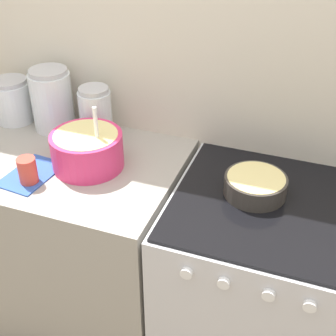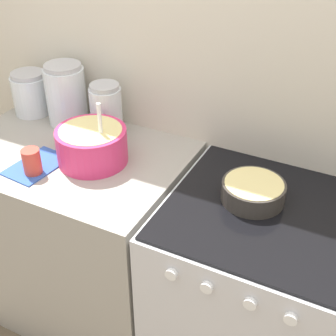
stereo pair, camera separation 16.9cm
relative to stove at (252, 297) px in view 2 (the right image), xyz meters
The scene contains 10 objects.
wall_back 0.91m from the stove, 135.03° to the left, with size 4.93×0.05×2.40m.
countertop_cabinet 0.84m from the stove, behind, with size 0.96×0.67×0.88m.
stove is the anchor object (origin of this frame).
mixing_bowl 0.88m from the stove, behind, with size 0.28×0.28×0.26m.
baking_pan 0.48m from the stove, 147.97° to the left, with size 0.22×0.22×0.07m.
storage_jar_left 1.33m from the stove, 169.42° to the left, with size 0.17×0.17×0.20m.
storage_jar_middle 1.16m from the stove, 167.27° to the left, with size 0.18×0.18×0.28m.
storage_jar_right 0.98m from the stove, 164.04° to the left, with size 0.14×0.14×0.22m.
tin_can 1.01m from the stove, 168.05° to the right, with size 0.07×0.07×0.10m.
recipe_page 1.00m from the stove, behind, with size 0.18×0.25×0.01m.
Camera 2 is at (0.63, -0.94, 1.89)m, focal length 50.00 mm.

